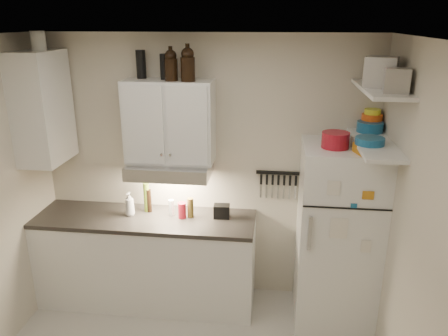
# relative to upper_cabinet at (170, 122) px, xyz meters

# --- Properties ---
(ceiling) EXTENTS (3.20, 3.00, 0.02)m
(ceiling) POSITION_rel_upper_cabinet_xyz_m (0.30, -1.33, 0.78)
(ceiling) COLOR white
(ceiling) RESTS_ON ground
(back_wall) EXTENTS (3.20, 0.02, 2.60)m
(back_wall) POSITION_rel_upper_cabinet_xyz_m (0.30, 0.18, -0.53)
(back_wall) COLOR beige
(back_wall) RESTS_ON ground
(right_wall) EXTENTS (0.02, 3.00, 2.60)m
(right_wall) POSITION_rel_upper_cabinet_xyz_m (1.91, -1.33, -0.53)
(right_wall) COLOR beige
(right_wall) RESTS_ON ground
(base_cabinet) EXTENTS (2.10, 0.60, 0.88)m
(base_cabinet) POSITION_rel_upper_cabinet_xyz_m (-0.25, -0.14, -1.39)
(base_cabinet) COLOR white
(base_cabinet) RESTS_ON floor
(countertop) EXTENTS (2.10, 0.62, 0.04)m
(countertop) POSITION_rel_upper_cabinet_xyz_m (-0.25, -0.14, -0.93)
(countertop) COLOR #292623
(countertop) RESTS_ON base_cabinet
(upper_cabinet) EXTENTS (0.80, 0.33, 0.75)m
(upper_cabinet) POSITION_rel_upper_cabinet_xyz_m (0.00, 0.00, 0.00)
(upper_cabinet) COLOR white
(upper_cabinet) RESTS_ON back_wall
(side_cabinet) EXTENTS (0.33, 0.55, 1.00)m
(side_cabinet) POSITION_rel_upper_cabinet_xyz_m (-1.14, -0.14, 0.12)
(side_cabinet) COLOR white
(side_cabinet) RESTS_ON left_wall
(range_hood) EXTENTS (0.76, 0.46, 0.12)m
(range_hood) POSITION_rel_upper_cabinet_xyz_m (0.00, -0.06, -0.44)
(range_hood) COLOR silver
(range_hood) RESTS_ON back_wall
(fridge) EXTENTS (0.70, 0.68, 1.70)m
(fridge) POSITION_rel_upper_cabinet_xyz_m (1.55, -0.18, -0.98)
(fridge) COLOR white
(fridge) RESTS_ON floor
(shelf_hi) EXTENTS (0.30, 0.95, 0.03)m
(shelf_hi) POSITION_rel_upper_cabinet_xyz_m (1.75, -0.31, 0.38)
(shelf_hi) COLOR white
(shelf_hi) RESTS_ON right_wall
(shelf_lo) EXTENTS (0.30, 0.95, 0.03)m
(shelf_lo) POSITION_rel_upper_cabinet_xyz_m (1.75, -0.31, -0.07)
(shelf_lo) COLOR white
(shelf_lo) RESTS_ON right_wall
(knife_strip) EXTENTS (0.42, 0.02, 0.03)m
(knife_strip) POSITION_rel_upper_cabinet_xyz_m (1.00, 0.15, -0.51)
(knife_strip) COLOR black
(knife_strip) RESTS_ON back_wall
(dutch_oven) EXTENTS (0.29, 0.29, 0.13)m
(dutch_oven) POSITION_rel_upper_cabinet_xyz_m (1.45, -0.24, -0.06)
(dutch_oven) COLOR maroon
(dutch_oven) RESTS_ON fridge
(book_stack) EXTENTS (0.23, 0.26, 0.07)m
(book_stack) POSITION_rel_upper_cabinet_xyz_m (1.69, -0.40, -0.09)
(book_stack) COLOR #BC7717
(book_stack) RESTS_ON fridge
(spice_jar) EXTENTS (0.07, 0.07, 0.09)m
(spice_jar) POSITION_rel_upper_cabinet_xyz_m (1.61, -0.19, -0.08)
(spice_jar) COLOR silver
(spice_jar) RESTS_ON fridge
(stock_pot) EXTENTS (0.32, 0.32, 0.20)m
(stock_pot) POSITION_rel_upper_cabinet_xyz_m (1.79, -0.03, 0.49)
(stock_pot) COLOR silver
(stock_pot) RESTS_ON shelf_hi
(tin_a) EXTENTS (0.28, 0.27, 0.23)m
(tin_a) POSITION_rel_upper_cabinet_xyz_m (1.73, -0.32, 0.50)
(tin_a) COLOR #AAAAAD
(tin_a) RESTS_ON shelf_hi
(tin_b) EXTENTS (0.19, 0.19, 0.17)m
(tin_b) POSITION_rel_upper_cabinet_xyz_m (1.79, -0.56, 0.47)
(tin_b) COLOR #AAAAAD
(tin_b) RESTS_ON shelf_hi
(bowl_teal) EXTENTS (0.22, 0.22, 0.09)m
(bowl_teal) POSITION_rel_upper_cabinet_xyz_m (1.77, 0.03, -0.01)
(bowl_teal) COLOR #185986
(bowl_teal) RESTS_ON shelf_lo
(bowl_orange) EXTENTS (0.18, 0.18, 0.05)m
(bowl_orange) POSITION_rel_upper_cabinet_xyz_m (1.80, 0.10, 0.07)
(bowl_orange) COLOR #EA5616
(bowl_orange) RESTS_ON bowl_teal
(bowl_yellow) EXTENTS (0.14, 0.14, 0.04)m
(bowl_yellow) POSITION_rel_upper_cabinet_xyz_m (1.80, 0.10, 0.12)
(bowl_yellow) COLOR yellow
(bowl_yellow) RESTS_ON bowl_orange
(plates) EXTENTS (0.24, 0.24, 0.06)m
(plates) POSITION_rel_upper_cabinet_xyz_m (1.70, -0.38, -0.02)
(plates) COLOR #185986
(plates) RESTS_ON shelf_lo
(growler_a) EXTENTS (0.15, 0.15, 0.27)m
(growler_a) POSITION_rel_upper_cabinet_xyz_m (0.05, -0.06, 0.51)
(growler_a) COLOR black
(growler_a) RESTS_ON upper_cabinet
(growler_b) EXTENTS (0.16, 0.16, 0.29)m
(growler_b) POSITION_rel_upper_cabinet_xyz_m (0.20, -0.07, 0.52)
(growler_b) COLOR black
(growler_b) RESTS_ON upper_cabinet
(thermos_a) EXTENTS (0.08, 0.08, 0.22)m
(thermos_a) POSITION_rel_upper_cabinet_xyz_m (-0.04, 0.03, 0.49)
(thermos_a) COLOR black
(thermos_a) RESTS_ON upper_cabinet
(thermos_b) EXTENTS (0.10, 0.10, 0.25)m
(thermos_b) POSITION_rel_upper_cabinet_xyz_m (-0.26, 0.07, 0.50)
(thermos_b) COLOR black
(thermos_b) RESTS_ON upper_cabinet
(side_jar) EXTENTS (0.16, 0.16, 0.17)m
(side_jar) POSITION_rel_upper_cabinet_xyz_m (-1.08, -0.16, 0.71)
(side_jar) COLOR silver
(side_jar) RESTS_ON side_cabinet
(soap_bottle) EXTENTS (0.12, 0.12, 0.26)m
(soap_bottle) POSITION_rel_upper_cabinet_xyz_m (-0.40, -0.11, -0.77)
(soap_bottle) COLOR white
(soap_bottle) RESTS_ON countertop
(pepper_mill) EXTENTS (0.08, 0.08, 0.19)m
(pepper_mill) POSITION_rel_upper_cabinet_xyz_m (0.19, -0.08, -0.81)
(pepper_mill) COLOR brown
(pepper_mill) RESTS_ON countertop
(oil_bottle) EXTENTS (0.07, 0.07, 0.29)m
(oil_bottle) POSITION_rel_upper_cabinet_xyz_m (-0.26, -0.00, -0.76)
(oil_bottle) COLOR #536D1B
(oil_bottle) RESTS_ON countertop
(vinegar_bottle) EXTENTS (0.06, 0.06, 0.23)m
(vinegar_bottle) POSITION_rel_upper_cabinet_xyz_m (-0.24, -0.01, -0.79)
(vinegar_bottle) COLOR black
(vinegar_bottle) RESTS_ON countertop
(clear_bottle) EXTENTS (0.06, 0.06, 0.16)m
(clear_bottle) POSITION_rel_upper_cabinet_xyz_m (-0.00, -0.06, -0.83)
(clear_bottle) COLOR silver
(clear_bottle) RESTS_ON countertop
(red_jar) EXTENTS (0.08, 0.08, 0.15)m
(red_jar) POSITION_rel_upper_cabinet_xyz_m (0.11, -0.11, -0.83)
(red_jar) COLOR maroon
(red_jar) RESTS_ON countertop
(caddy) EXTENTS (0.15, 0.11, 0.13)m
(caddy) POSITION_rel_upper_cabinet_xyz_m (0.48, -0.06, -0.84)
(caddy) COLOR black
(caddy) RESTS_ON countertop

